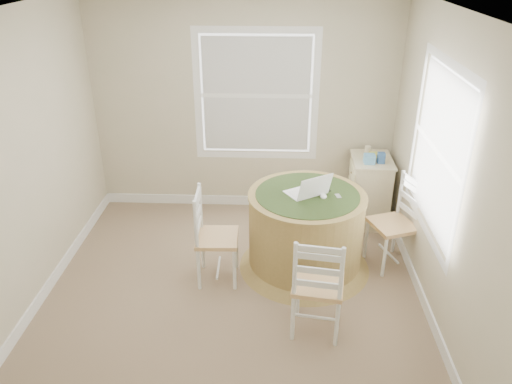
{
  "coord_description": "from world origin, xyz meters",
  "views": [
    {
      "loc": [
        0.39,
        -3.93,
        3.03
      ],
      "look_at": [
        0.2,
        0.45,
        0.85
      ],
      "focal_mm": 35.0,
      "sensor_mm": 36.0,
      "label": 1
    }
  ],
  "objects_px": {
    "round_table": "(306,228)",
    "corner_chest": "(369,190)",
    "laptop": "(308,191)",
    "chair_left": "(217,237)",
    "chair_near": "(318,284)",
    "chair_right": "(393,224)"
  },
  "relations": [
    {
      "from": "chair_left",
      "to": "laptop",
      "type": "xyz_separation_m",
      "value": [
        0.87,
        0.25,
        0.4
      ]
    },
    {
      "from": "chair_near",
      "to": "corner_chest",
      "type": "xyz_separation_m",
      "value": [
        0.74,
        1.95,
        -0.07
      ]
    },
    {
      "from": "chair_left",
      "to": "laptop",
      "type": "distance_m",
      "value": 0.99
    },
    {
      "from": "chair_right",
      "to": "corner_chest",
      "type": "bearing_deg",
      "value": 165.17
    },
    {
      "from": "chair_near",
      "to": "chair_right",
      "type": "xyz_separation_m",
      "value": [
        0.83,
        1.03,
        0.0
      ]
    },
    {
      "from": "laptop",
      "to": "corner_chest",
      "type": "relative_size",
      "value": 0.59
    },
    {
      "from": "round_table",
      "to": "corner_chest",
      "type": "relative_size",
      "value": 1.65
    },
    {
      "from": "chair_right",
      "to": "corner_chest",
      "type": "xyz_separation_m",
      "value": [
        -0.09,
        0.91,
        -0.07
      ]
    },
    {
      "from": "round_table",
      "to": "chair_near",
      "type": "height_order",
      "value": "chair_near"
    },
    {
      "from": "round_table",
      "to": "chair_left",
      "type": "xyz_separation_m",
      "value": [
        -0.87,
        -0.25,
        0.02
      ]
    },
    {
      "from": "chair_left",
      "to": "chair_right",
      "type": "xyz_separation_m",
      "value": [
        1.76,
        0.33,
        0.0
      ]
    },
    {
      "from": "round_table",
      "to": "chair_left",
      "type": "relative_size",
      "value": 1.42
    },
    {
      "from": "chair_right",
      "to": "laptop",
      "type": "xyz_separation_m",
      "value": [
        -0.89,
        -0.08,
        0.4
      ]
    },
    {
      "from": "round_table",
      "to": "chair_right",
      "type": "relative_size",
      "value": 1.42
    },
    {
      "from": "chair_right",
      "to": "laptop",
      "type": "height_order",
      "value": "laptop"
    },
    {
      "from": "round_table",
      "to": "corner_chest",
      "type": "xyz_separation_m",
      "value": [
        0.8,
        1.0,
        -0.05
      ]
    },
    {
      "from": "chair_left",
      "to": "corner_chest",
      "type": "xyz_separation_m",
      "value": [
        1.67,
        1.24,
        -0.07
      ]
    },
    {
      "from": "laptop",
      "to": "chair_left",
      "type": "bearing_deg",
      "value": -16.48
    },
    {
      "from": "chair_near",
      "to": "round_table",
      "type": "bearing_deg",
      "value": -77.66
    },
    {
      "from": "chair_right",
      "to": "chair_left",
      "type": "bearing_deg",
      "value": -99.87
    },
    {
      "from": "corner_chest",
      "to": "chair_right",
      "type": "bearing_deg",
      "value": -83.57
    },
    {
      "from": "round_table",
      "to": "chair_right",
      "type": "bearing_deg",
      "value": -6.79
    }
  ]
}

